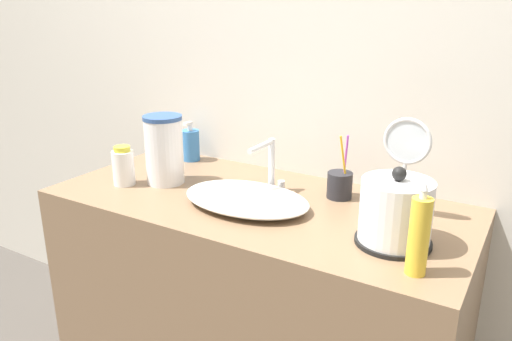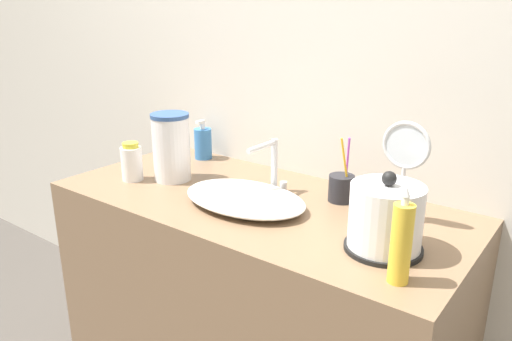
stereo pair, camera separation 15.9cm
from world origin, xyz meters
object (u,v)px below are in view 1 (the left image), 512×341
object	(u,v)px
electric_kettle	(395,214)
toothbrush_cup	(340,184)
lotion_bottle	(191,145)
faucet	(271,163)
mouthwash_bottle	(419,235)
shampoo_bottle	(123,166)
water_pitcher	(164,150)
vanity_mirror	(405,161)

from	to	relation	value
electric_kettle	toothbrush_cup	world-z (taller)	same
toothbrush_cup	lotion_bottle	world-z (taller)	toothbrush_cup
faucet	mouthwash_bottle	distance (m)	0.63
shampoo_bottle	mouthwash_bottle	distance (m)	1.04
faucet	shampoo_bottle	xyz separation A→B (m)	(-0.48, -0.19, -0.04)
toothbrush_cup	electric_kettle	bearing A→B (deg)	-43.84
shampoo_bottle	water_pitcher	xyz separation A→B (m)	(0.11, 0.09, 0.06)
shampoo_bottle	water_pitcher	size ratio (longest dim) A/B	0.57
lotion_bottle	vanity_mirror	world-z (taller)	vanity_mirror
faucet	toothbrush_cup	world-z (taller)	toothbrush_cup
vanity_mirror	lotion_bottle	bearing A→B (deg)	172.01
toothbrush_cup	mouthwash_bottle	distance (m)	0.50
electric_kettle	shampoo_bottle	xyz separation A→B (m)	(-0.94, -0.03, -0.02)
faucet	lotion_bottle	world-z (taller)	faucet
toothbrush_cup	vanity_mirror	distance (m)	0.25
water_pitcher	shampoo_bottle	bearing A→B (deg)	-140.75
lotion_bottle	mouthwash_bottle	xyz separation A→B (m)	(1.01, -0.44, 0.03)
water_pitcher	lotion_bottle	bearing A→B (deg)	108.81
shampoo_bottle	water_pitcher	bearing A→B (deg)	39.25
faucet	toothbrush_cup	size ratio (longest dim) A/B	0.84
electric_kettle	lotion_bottle	size ratio (longest dim) A/B	1.34
faucet	toothbrush_cup	distance (m)	0.24
toothbrush_cup	mouthwash_bottle	size ratio (longest dim) A/B	0.92
faucet	lotion_bottle	distance (m)	0.48
electric_kettle	vanity_mirror	world-z (taller)	vanity_mirror
faucet	shampoo_bottle	world-z (taller)	faucet
mouthwash_bottle	shampoo_bottle	bearing A→B (deg)	174.72
toothbrush_cup	shampoo_bottle	world-z (taller)	toothbrush_cup
electric_kettle	shampoo_bottle	size ratio (longest dim) A/B	1.54
mouthwash_bottle	vanity_mirror	size ratio (longest dim) A/B	0.78
shampoo_bottle	vanity_mirror	size ratio (longest dim) A/B	0.46
mouthwash_bottle	vanity_mirror	distance (m)	0.35
shampoo_bottle	electric_kettle	bearing A→B (deg)	1.93
lotion_bottle	water_pitcher	world-z (taller)	water_pitcher
lotion_bottle	toothbrush_cup	bearing A→B (deg)	-6.77
toothbrush_cup	vanity_mirror	xyz separation A→B (m)	(0.21, -0.04, 0.13)
vanity_mirror	water_pitcher	bearing A→B (deg)	-170.50
faucet	mouthwash_bottle	xyz separation A→B (m)	(0.55, -0.29, -0.01)
toothbrush_cup	mouthwash_bottle	world-z (taller)	mouthwash_bottle
lotion_bottle	faucet	bearing A→B (deg)	-18.70
electric_kettle	shampoo_bottle	bearing A→B (deg)	-178.07
shampoo_bottle	mouthwash_bottle	world-z (taller)	mouthwash_bottle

